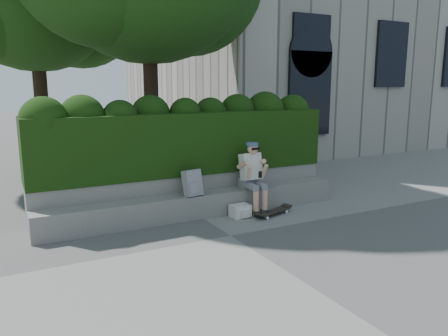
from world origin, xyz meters
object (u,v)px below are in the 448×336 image
backpack_plaid (192,183)px  backpack_ground (240,211)px  skateboard (273,212)px  person (252,174)px

backpack_plaid → backpack_ground: 1.07m
skateboard → backpack_ground: backpack_ground is taller
person → backpack_plaid: size_ratio=2.83×
skateboard → backpack_plaid: 1.68m
backpack_plaid → backpack_ground: size_ratio=1.33×
person → skateboard: (0.23, -0.43, -0.68)m
backpack_plaid → backpack_ground: (0.85, -0.30, -0.57)m
backpack_plaid → person: bearing=-15.9°
backpack_ground → backpack_plaid: bearing=156.7°
skateboard → backpack_plaid: (-1.48, 0.51, 0.62)m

